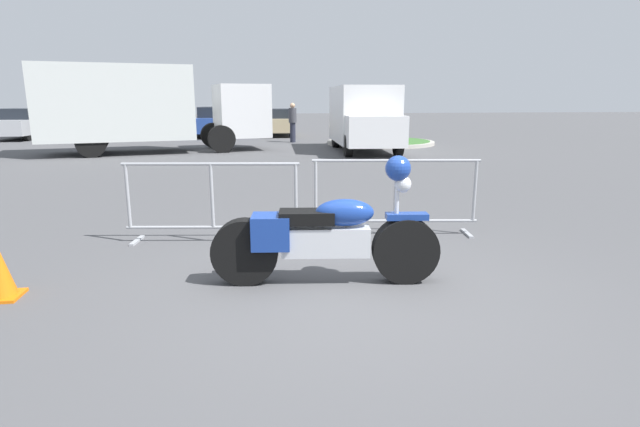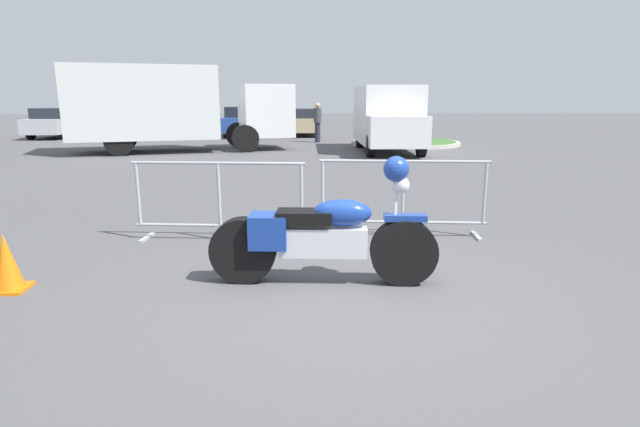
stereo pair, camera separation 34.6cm
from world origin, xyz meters
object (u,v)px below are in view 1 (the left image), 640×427
(delivery_van, at_px, (364,116))
(parked_car_silver, at_px, (23,123))
(motorcycle, at_px, (326,236))
(box_truck, at_px, (144,106))
(crowd_barrier_near, at_px, (212,201))
(parked_car_black, at_px, (91,122))
(crowd_barrier_far, at_px, (395,196))
(parked_car_white, at_px, (157,122))
(parked_car_tan, at_px, (277,122))
(pedestrian, at_px, (293,121))
(parked_car_blue, at_px, (217,122))

(delivery_van, distance_m, parked_car_silver, 16.64)
(motorcycle, distance_m, box_truck, 14.30)
(crowd_barrier_near, xyz_separation_m, parked_car_silver, (-10.02, 19.12, 0.17))
(parked_car_silver, height_order, parked_car_black, parked_car_black)
(crowd_barrier_far, xyz_separation_m, parked_car_white, (-6.50, 19.77, 0.18))
(crowd_barrier_far, bearing_deg, motorcycle, -125.98)
(crowd_barrier_far, distance_m, parked_car_tan, 19.61)
(crowd_barrier_near, height_order, parked_car_tan, parked_car_tan)
(box_truck, relative_size, parked_car_tan, 1.96)
(delivery_van, xyz_separation_m, pedestrian, (-2.23, 3.99, -0.32))
(crowd_barrier_near, xyz_separation_m, parked_car_tan, (2.02, 19.60, 0.14))
(parked_car_black, distance_m, parked_car_tan, 9.04)
(motorcycle, bearing_deg, pedestrian, 92.53)
(parked_car_black, bearing_deg, pedestrian, -110.45)
(motorcycle, height_order, box_truck, box_truck)
(box_truck, xyz_separation_m, pedestrian, (5.50, 3.47, -0.72))
(delivery_van, height_order, pedestrian, delivery_van)
(motorcycle, distance_m, parked_car_white, 22.12)
(crowd_barrier_near, bearing_deg, motorcycle, -54.03)
(delivery_van, bearing_deg, parked_car_silver, -114.98)
(box_truck, distance_m, delivery_van, 7.75)
(box_truck, distance_m, parked_car_blue, 7.74)
(crowd_barrier_far, relative_size, delivery_van, 0.45)
(crowd_barrier_near, bearing_deg, parked_car_blue, 92.94)
(delivery_van, height_order, parked_car_blue, delivery_van)
(delivery_van, height_order, parked_car_white, delivery_van)
(motorcycle, relative_size, parked_car_white, 0.54)
(crowd_barrier_far, relative_size, parked_car_silver, 0.54)
(crowd_barrier_far, height_order, parked_car_white, parked_car_white)
(crowd_barrier_far, bearing_deg, parked_car_silver, 123.22)
(crowd_barrier_near, bearing_deg, pedestrian, 80.89)
(parked_car_silver, distance_m, parked_car_blue, 9.03)
(crowd_barrier_near, distance_m, box_truck, 12.31)
(delivery_van, bearing_deg, crowd_barrier_near, -19.59)
(parked_car_silver, bearing_deg, pedestrian, -104.60)
(delivery_van, xyz_separation_m, parked_car_silver, (-14.71, 7.76, -0.52))
(motorcycle, distance_m, delivery_van, 13.55)
(motorcycle, height_order, crowd_barrier_near, motorcycle)
(crowd_barrier_far, distance_m, parked_car_blue, 19.60)
(box_truck, xyz_separation_m, parked_car_white, (-0.96, 7.89, -0.90))
(crowd_barrier_far, relative_size, parked_car_tan, 0.56)
(parked_car_tan, bearing_deg, parked_car_silver, 94.50)
(crowd_barrier_far, xyz_separation_m, parked_car_tan, (-0.48, 19.60, 0.14))
(crowd_barrier_far, distance_m, parked_car_white, 20.81)
(parked_car_blue, bearing_deg, parked_car_black, 92.04)
(parked_car_black, bearing_deg, parked_car_blue, -87.96)
(parked_car_black, bearing_deg, delivery_van, -121.97)
(parked_car_blue, height_order, pedestrian, pedestrian)
(parked_car_blue, bearing_deg, parked_car_tan, -81.79)
(box_truck, xyz_separation_m, parked_car_blue, (2.05, 7.41, -0.89))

